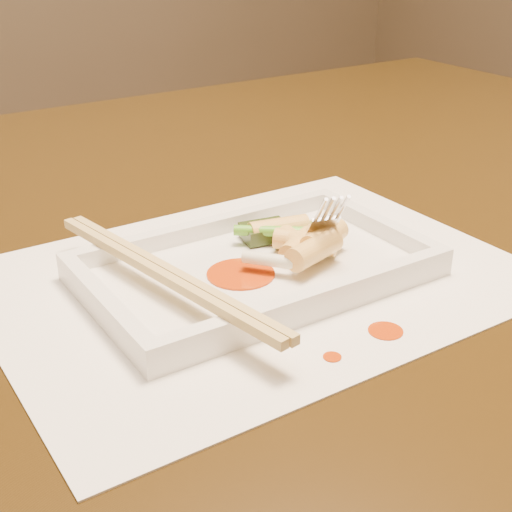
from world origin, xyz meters
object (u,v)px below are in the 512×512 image
plate_base (256,272)px  chopstick_a (159,274)px  table (232,285)px  fork (317,155)px  placemat (256,278)px

plate_base → chopstick_a: size_ratio=1.03×
table → chopstick_a: 0.26m
plate_base → fork: (0.07, 0.02, 0.08)m
plate_base → chopstick_a: bearing=180.0°
table → chopstick_a: size_ratio=5.55×
chopstick_a → fork: 0.16m
table → fork: fork is taller
plate_base → chopstick_a: chopstick_a is taller
plate_base → fork: 0.11m
table → plate_base: size_ratio=5.38×
fork → placemat: bearing=-165.6°
chopstick_a → placemat: bearing=0.0°
placemat → fork: 0.11m
placemat → fork: fork is taller
plate_base → fork: size_ratio=1.86×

